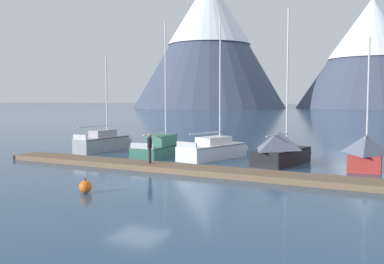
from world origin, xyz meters
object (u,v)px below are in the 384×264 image
person_on_dock (150,146)px  mooring_buoy_channel_marker (86,187)px  sailboat_mid_dock_port (216,149)px  sailboat_nearest_berth (106,142)px  sailboat_far_berth (366,152)px  sailboat_mid_dock_starboard (283,149)px  sailboat_second_berth (163,147)px

person_on_dock → mooring_buoy_channel_marker: bearing=-82.7°
person_on_dock → sailboat_mid_dock_port: bearing=73.2°
sailboat_nearest_berth → sailboat_far_berth: 18.63m
sailboat_mid_dock_port → person_on_dock: bearing=-106.8°
sailboat_nearest_berth → sailboat_far_berth: sailboat_far_berth is taller
sailboat_mid_dock_starboard → mooring_buoy_channel_marker: 12.90m
sailboat_mid_dock_port → mooring_buoy_channel_marker: 12.64m
sailboat_second_berth → person_on_dock: (2.11, -5.48, 0.69)m
sailboat_far_berth → sailboat_second_berth: bearing=179.6°
sailboat_nearest_berth → sailboat_mid_dock_starboard: 14.05m
sailboat_mid_dock_starboard → sailboat_mid_dock_port: bearing=168.1°
sailboat_nearest_berth → sailboat_mid_dock_port: (9.27, -0.54, -0.05)m
sailboat_nearest_berth → sailboat_second_berth: size_ratio=0.78×
sailboat_mid_dock_port → mooring_buoy_channel_marker: sailboat_mid_dock_port is taller
sailboat_mid_dock_starboard → sailboat_nearest_berth: bearing=173.7°
sailboat_second_berth → mooring_buoy_channel_marker: bearing=-76.4°
sailboat_far_berth → person_on_dock: (-11.08, -5.39, 0.37)m
sailboat_second_berth → sailboat_far_berth: bearing=-0.4°
sailboat_second_berth → person_on_dock: sailboat_second_berth is taller
sailboat_mid_dock_port → person_on_dock: (-1.75, -5.76, 0.66)m
sailboat_far_berth → person_on_dock: size_ratio=4.38×
sailboat_second_berth → sailboat_far_berth: 13.19m
sailboat_mid_dock_port → sailboat_second_berth: bearing=-175.8°
sailboat_nearest_berth → sailboat_far_berth: size_ratio=0.97×
sailboat_nearest_berth → sailboat_second_berth: sailboat_second_berth is taller
sailboat_mid_dock_port → mooring_buoy_channel_marker: size_ratio=15.09×
sailboat_nearest_berth → mooring_buoy_channel_marker: (8.40, -13.15, -0.38)m
sailboat_mid_dock_port → sailboat_mid_dock_starboard: bearing=-11.9°
sailboat_mid_dock_port → sailboat_far_berth: 9.34m
sailboat_second_berth → sailboat_far_berth: sailboat_second_berth is taller
sailboat_mid_dock_port → sailboat_mid_dock_starboard: (4.69, -0.99, 0.34)m
sailboat_mid_dock_starboard → person_on_dock: sailboat_mid_dock_starboard is taller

